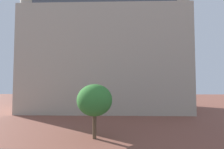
% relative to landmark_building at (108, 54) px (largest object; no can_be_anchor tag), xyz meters
% --- Properties ---
extents(landmark_building, '(29.75, 13.85, 34.59)m').
position_rel_landmark_building_xyz_m(landmark_building, '(0.00, 0.00, 0.00)').
color(landmark_building, '#B2A893').
rests_on(landmark_building, ground_plane).
extents(tree_curb_far, '(3.39, 3.39, 5.16)m').
position_rel_landmark_building_xyz_m(tree_curb_far, '(-0.43, -16.94, -7.57)').
color(tree_curb_far, brown).
rests_on(tree_curb_far, ground_plane).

